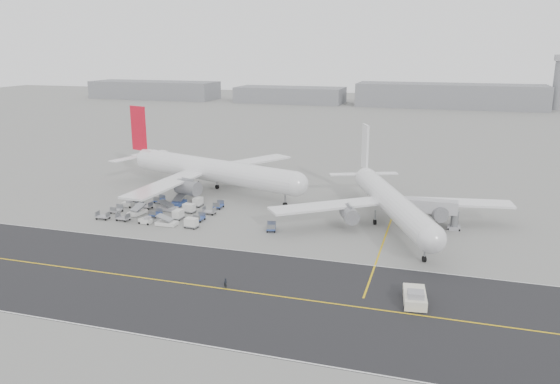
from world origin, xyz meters
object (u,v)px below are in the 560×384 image
(airliner_a, at_px, (209,170))
(ground_crew_a, at_px, (225,284))
(jet_bridge, at_px, (421,207))
(control_tower, at_px, (559,81))
(pushback_tug, at_px, (415,297))
(airliner_b, at_px, (390,201))

(airliner_a, distance_m, ground_crew_a, 58.28)
(airliner_a, distance_m, jet_bridge, 54.12)
(control_tower, xyz_separation_m, airliner_a, (-116.58, -230.89, -10.44))
(pushback_tug, height_order, jet_bridge, jet_bridge)
(airliner_a, xyz_separation_m, jet_bridge, (52.64, -12.45, -1.65))
(control_tower, relative_size, pushback_tug, 3.63)
(ground_crew_a, bearing_deg, control_tower, 96.17)
(pushback_tug, bearing_deg, control_tower, 70.54)
(control_tower, xyz_separation_m, jet_bridge, (-63.94, -243.34, -12.10))
(control_tower, bearing_deg, airliner_a, -116.79)
(pushback_tug, xyz_separation_m, jet_bridge, (-1.20, 36.15, 3.16))
(control_tower, height_order, airliner_a, control_tower)
(jet_bridge, xyz_separation_m, ground_crew_a, (-26.66, -39.48, -3.33))
(airliner_a, relative_size, pushback_tug, 6.57)
(airliner_a, distance_m, pushback_tug, 72.68)
(airliner_a, bearing_deg, airliner_b, -88.11)
(control_tower, relative_size, airliner_a, 0.55)
(ground_crew_a, bearing_deg, airliner_a, 140.51)
(airliner_a, height_order, pushback_tug, airliner_a)
(jet_bridge, relative_size, ground_crew_a, 9.47)
(control_tower, relative_size, jet_bridge, 1.98)
(airliner_b, xyz_separation_m, ground_crew_a, (-20.53, -38.72, -4.28))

